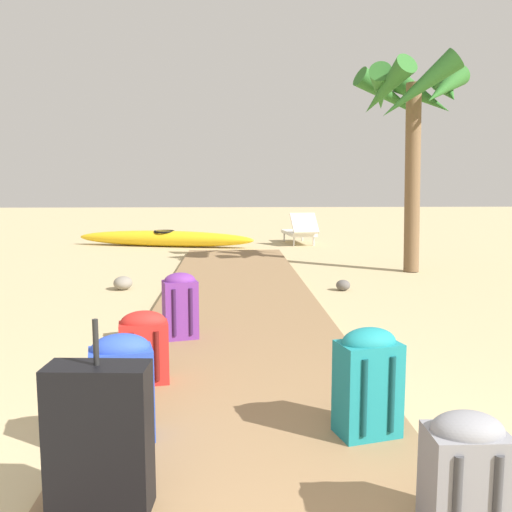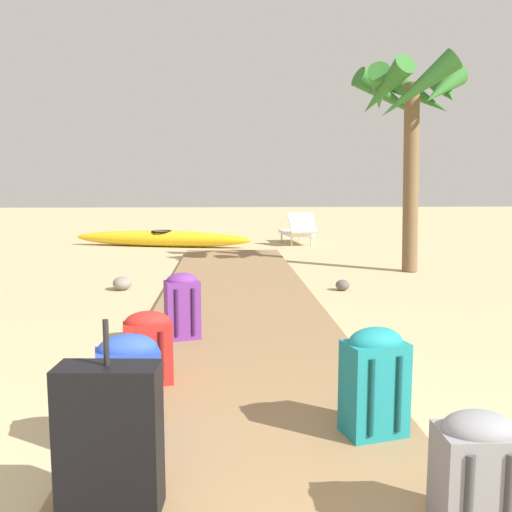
{
  "view_description": "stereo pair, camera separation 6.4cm",
  "coord_description": "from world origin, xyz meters",
  "px_view_note": "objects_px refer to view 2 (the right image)",
  "views": [
    {
      "loc": [
        -0.09,
        -1.3,
        1.46
      ],
      "look_at": [
        0.24,
        5.69,
        0.55
      ],
      "focal_mm": 38.99,
      "sensor_mm": 36.0,
      "label": 1
    },
    {
      "loc": [
        -0.15,
        -1.3,
        1.46
      ],
      "look_at": [
        0.24,
        5.69,
        0.55
      ],
      "focal_mm": 38.99,
      "sensor_mm": 36.0,
      "label": 2
    }
  ],
  "objects_px": {
    "suitcase_black": "(110,439)",
    "backpack_blue": "(128,385)",
    "backpack_grey": "(476,470)",
    "backpack_red": "(148,345)",
    "backpack_purple": "(182,304)",
    "kayak": "(162,239)",
    "lounge_chair": "(297,231)",
    "palm_tree_far_right": "(409,106)",
    "backpack_teal": "(375,379)"
  },
  "relations": [
    {
      "from": "suitcase_black",
      "to": "backpack_blue",
      "type": "bearing_deg",
      "value": 93.09
    },
    {
      "from": "backpack_grey",
      "to": "backpack_red",
      "type": "height_order",
      "value": "backpack_red"
    },
    {
      "from": "backpack_red",
      "to": "backpack_purple",
      "type": "xyz_separation_m",
      "value": [
        0.15,
        1.13,
        0.04
      ]
    },
    {
      "from": "backpack_red",
      "to": "kayak",
      "type": "distance_m",
      "value": 9.36
    },
    {
      "from": "backpack_grey",
      "to": "backpack_blue",
      "type": "height_order",
      "value": "backpack_blue"
    },
    {
      "from": "backpack_grey",
      "to": "lounge_chair",
      "type": "height_order",
      "value": "lounge_chair"
    },
    {
      "from": "backpack_purple",
      "to": "lounge_chair",
      "type": "height_order",
      "value": "lounge_chair"
    },
    {
      "from": "backpack_red",
      "to": "palm_tree_far_right",
      "type": "height_order",
      "value": "palm_tree_far_right"
    },
    {
      "from": "backpack_grey",
      "to": "backpack_teal",
      "type": "height_order",
      "value": "backpack_teal"
    },
    {
      "from": "suitcase_black",
      "to": "palm_tree_far_right",
      "type": "distance_m",
      "value": 8.1
    },
    {
      "from": "suitcase_black",
      "to": "palm_tree_far_right",
      "type": "bearing_deg",
      "value": 63.06
    },
    {
      "from": "backpack_blue",
      "to": "backpack_grey",
      "type": "bearing_deg",
      "value": -30.89
    },
    {
      "from": "palm_tree_far_right",
      "to": "kayak",
      "type": "height_order",
      "value": "palm_tree_far_right"
    },
    {
      "from": "backpack_red",
      "to": "backpack_purple",
      "type": "distance_m",
      "value": 1.15
    },
    {
      "from": "backpack_purple",
      "to": "kayak",
      "type": "distance_m",
      "value": 8.26
    },
    {
      "from": "backpack_purple",
      "to": "suitcase_black",
      "type": "relative_size",
      "value": 0.72
    },
    {
      "from": "backpack_teal",
      "to": "kayak",
      "type": "distance_m",
      "value": 10.44
    },
    {
      "from": "backpack_grey",
      "to": "suitcase_black",
      "type": "distance_m",
      "value": 1.49
    },
    {
      "from": "backpack_purple",
      "to": "suitcase_black",
      "type": "bearing_deg",
      "value": -92.21
    },
    {
      "from": "suitcase_black",
      "to": "backpack_purple",
      "type": "bearing_deg",
      "value": 87.79
    },
    {
      "from": "backpack_blue",
      "to": "kayak",
      "type": "xyz_separation_m",
      "value": [
        -0.96,
        10.18,
        -0.2
      ]
    },
    {
      "from": "backpack_grey",
      "to": "backpack_red",
      "type": "distance_m",
      "value": 2.33
    },
    {
      "from": "backpack_purple",
      "to": "palm_tree_far_right",
      "type": "relative_size",
      "value": 0.17
    },
    {
      "from": "backpack_red",
      "to": "kayak",
      "type": "relative_size",
      "value": 0.12
    },
    {
      "from": "backpack_red",
      "to": "lounge_chair",
      "type": "relative_size",
      "value": 0.32
    },
    {
      "from": "suitcase_black",
      "to": "palm_tree_far_right",
      "type": "height_order",
      "value": "palm_tree_far_right"
    },
    {
      "from": "backpack_blue",
      "to": "suitcase_black",
      "type": "xyz_separation_m",
      "value": [
        0.04,
        -0.67,
        0.01
      ]
    },
    {
      "from": "backpack_red",
      "to": "lounge_chair",
      "type": "distance_m",
      "value": 9.97
    },
    {
      "from": "backpack_purple",
      "to": "lounge_chair",
      "type": "bearing_deg",
      "value": 75.87
    },
    {
      "from": "lounge_chair",
      "to": "kayak",
      "type": "relative_size",
      "value": 0.37
    },
    {
      "from": "backpack_grey",
      "to": "backpack_purple",
      "type": "height_order",
      "value": "backpack_purple"
    },
    {
      "from": "suitcase_black",
      "to": "palm_tree_far_right",
      "type": "xyz_separation_m",
      "value": [
        3.52,
        6.92,
        2.33
      ]
    },
    {
      "from": "backpack_purple",
      "to": "suitcase_black",
      "type": "height_order",
      "value": "suitcase_black"
    },
    {
      "from": "backpack_red",
      "to": "lounge_chair",
      "type": "bearing_deg",
      "value": 76.61
    },
    {
      "from": "backpack_blue",
      "to": "backpack_teal",
      "type": "bearing_deg",
      "value": -0.31
    },
    {
      "from": "suitcase_black",
      "to": "lounge_chair",
      "type": "relative_size",
      "value": 0.52
    },
    {
      "from": "backpack_red",
      "to": "backpack_teal",
      "type": "height_order",
      "value": "backpack_teal"
    },
    {
      "from": "backpack_teal",
      "to": "lounge_chair",
      "type": "distance_m",
      "value": 10.61
    },
    {
      "from": "backpack_blue",
      "to": "backpack_red",
      "type": "bearing_deg",
      "value": 90.87
    },
    {
      "from": "backpack_blue",
      "to": "lounge_chair",
      "type": "xyz_separation_m",
      "value": [
        2.3,
        10.56,
        -0.06
      ]
    },
    {
      "from": "backpack_red",
      "to": "backpack_teal",
      "type": "distance_m",
      "value": 1.61
    },
    {
      "from": "palm_tree_far_right",
      "to": "lounge_chair",
      "type": "xyz_separation_m",
      "value": [
        -1.26,
        4.31,
        -2.4
      ]
    },
    {
      "from": "palm_tree_far_right",
      "to": "backpack_blue",
      "type": "bearing_deg",
      "value": -119.6
    },
    {
      "from": "suitcase_black",
      "to": "kayak",
      "type": "distance_m",
      "value": 10.89
    },
    {
      "from": "backpack_grey",
      "to": "palm_tree_far_right",
      "type": "xyz_separation_m",
      "value": [
        2.05,
        7.15,
        2.39
      ]
    },
    {
      "from": "backpack_purple",
      "to": "kayak",
      "type": "bearing_deg",
      "value": 97.62
    },
    {
      "from": "backpack_purple",
      "to": "backpack_teal",
      "type": "bearing_deg",
      "value": -59.08
    },
    {
      "from": "backpack_grey",
      "to": "backpack_purple",
      "type": "bearing_deg",
      "value": 115.23
    },
    {
      "from": "palm_tree_far_right",
      "to": "kayak",
      "type": "xyz_separation_m",
      "value": [
        -4.51,
        3.93,
        -2.54
      ]
    },
    {
      "from": "backpack_grey",
      "to": "backpack_blue",
      "type": "distance_m",
      "value": 1.75
    }
  ]
}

